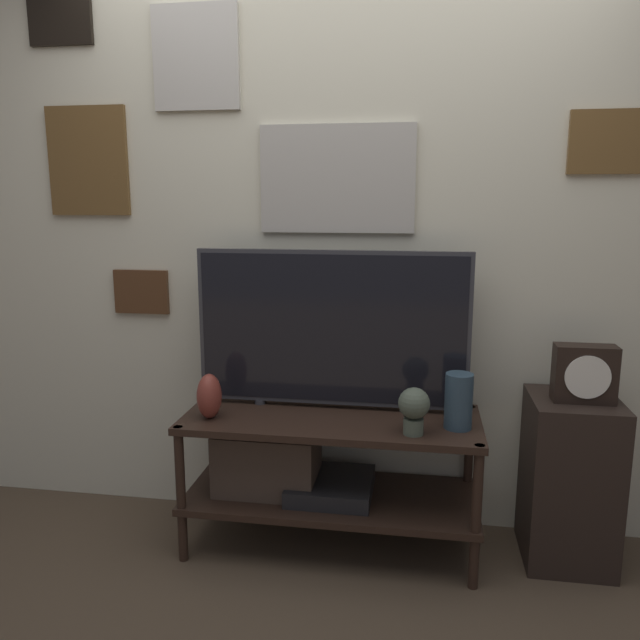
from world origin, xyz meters
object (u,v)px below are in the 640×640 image
vase_tall_ceramic (459,401)px  television (331,329)px  vase_urn_stoneware (209,396)px  mantel_clock (584,374)px  decorative_bust (414,407)px

vase_tall_ceramic → television: bearing=163.0°
vase_urn_stoneware → mantel_clock: size_ratio=0.80×
mantel_clock → decorative_bust: bearing=-164.7°
decorative_bust → vase_tall_ceramic: bearing=29.0°
vase_urn_stoneware → decorative_bust: bearing=-3.3°
decorative_bust → mantel_clock: bearing=15.3°
television → vase_tall_ceramic: 0.62m
television → vase_tall_ceramic: television is taller
television → decorative_bust: size_ratio=6.27×
television → vase_tall_ceramic: (0.54, -0.17, -0.25)m
decorative_bust → mantel_clock: (0.67, 0.18, 0.12)m
vase_urn_stoneware → television: bearing=23.6°
television → vase_urn_stoneware: television is taller
television → decorative_bust: bearing=-35.7°
vase_urn_stoneware → vase_tall_ceramic: vase_tall_ceramic is taller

